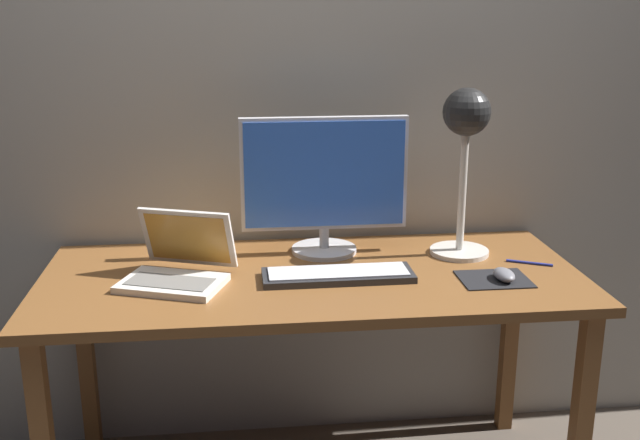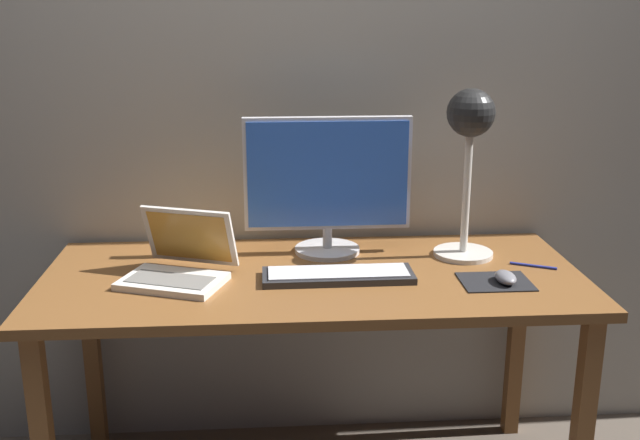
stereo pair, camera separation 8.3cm
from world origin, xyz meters
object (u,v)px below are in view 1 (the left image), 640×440
Objects in this scene: pen at (529,263)px; desk_lamp at (466,136)px; monitor at (324,181)px; keyboard_main at (338,275)px; mouse at (504,275)px; laptop at (180,261)px.

desk_lamp is at bearing 147.23° from pen.
keyboard_main is (0.01, -0.25, -0.22)m from monitor.
desk_lamp is 5.50× the size of mouse.
monitor is 1.19× the size of keyboard_main.
laptop is 0.94m from mouse.
desk_lamp reaches higher than laptop.
desk_lamp is (0.43, -0.07, 0.15)m from monitor.
keyboard_main reaches higher than pen.
monitor is 5.48× the size of mouse.
laptop reaches higher than pen.
laptop is (-0.44, -0.21, -0.18)m from monitor.
monitor is 3.76× the size of pen.
mouse is at bearing -77.31° from desk_lamp.
monitor is at bearing 24.87° from laptop.
keyboard_main is at bearing -156.45° from desk_lamp.
mouse is 0.19m from pen.
keyboard_main is 0.46m from laptop.
laptop is at bearing 174.80° from keyboard_main.
monitor reaches higher than pen.
laptop is at bearing 173.00° from mouse.
monitor is at bearing 171.28° from desk_lamp.
mouse is (0.06, -0.25, -0.36)m from desk_lamp.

